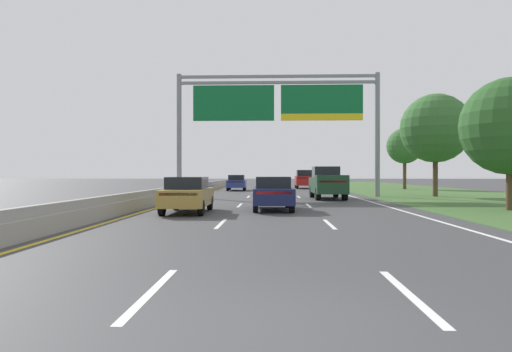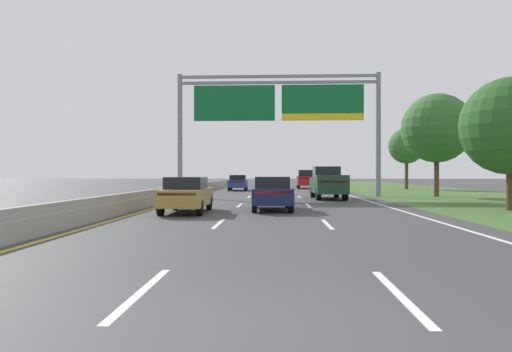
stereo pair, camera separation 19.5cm
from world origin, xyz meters
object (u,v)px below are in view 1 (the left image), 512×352
object	(u,v)px
car_navy_centre_lane_sedan	(273,193)
roadside_tree_mid	(435,128)
pickup_truck_darkgreen	(327,183)
roadside_tree_far	(405,146)
roadside_tree_near	(510,126)
car_red_right_lane_suv	(304,179)
car_blue_left_lane_sedan	(237,182)
overhead_sign_gantry	(278,109)
car_gold_left_lane_sedan	(188,194)

from	to	relation	value
car_navy_centre_lane_sedan	roadside_tree_mid	distance (m)	18.04
pickup_truck_darkgreen	roadside_tree_far	size ratio (longest dim) A/B	0.81
car_navy_centre_lane_sedan	pickup_truck_darkgreen	bearing A→B (deg)	-22.83
pickup_truck_darkgreen	roadside_tree_near	world-z (taller)	roadside_tree_near
car_red_right_lane_suv	roadside_tree_near	world-z (taller)	roadside_tree_near
pickup_truck_darkgreen	car_blue_left_lane_sedan	size ratio (longest dim) A/B	1.22
overhead_sign_gantry	roadside_tree_mid	size ratio (longest dim) A/B	1.98
overhead_sign_gantry	car_navy_centre_lane_sedan	size ratio (longest dim) A/B	3.38
car_navy_centre_lane_sedan	roadside_tree_mid	size ratio (longest dim) A/B	0.58
car_navy_centre_lane_sedan	car_red_right_lane_suv	distance (m)	31.17
car_blue_left_lane_sedan	roadside_tree_mid	world-z (taller)	roadside_tree_mid
car_blue_left_lane_sedan	roadside_tree_mid	bearing A→B (deg)	-128.17
pickup_truck_darkgreen	roadside_tree_near	distance (m)	12.38
car_gold_left_lane_sedan	roadside_tree_near	bearing A→B (deg)	-84.58
car_gold_left_lane_sedan	car_blue_left_lane_sedan	distance (m)	26.08
pickup_truck_darkgreen	car_navy_centre_lane_sedan	world-z (taller)	pickup_truck_darkgreen
roadside_tree_far	car_blue_left_lane_sedan	bearing A→B (deg)	-166.70
pickup_truck_darkgreen	car_navy_centre_lane_sedan	bearing A→B (deg)	157.88
car_blue_left_lane_sedan	roadside_tree_near	distance (m)	28.64
car_navy_centre_lane_sedan	roadside_tree_far	distance (m)	32.36
car_red_right_lane_suv	car_navy_centre_lane_sedan	bearing A→B (deg)	173.75
overhead_sign_gantry	roadside_tree_far	xyz separation A→B (m)	(14.06, 16.47, -1.81)
car_navy_centre_lane_sedan	roadside_tree_far	xyz separation A→B (m)	(14.43, 28.70, 3.90)
roadside_tree_near	roadside_tree_mid	distance (m)	12.80
pickup_truck_darkgreen	car_blue_left_lane_sedan	xyz separation A→B (m)	(-7.34, 14.83, -0.26)
roadside_tree_far	car_navy_centre_lane_sedan	bearing A→B (deg)	-116.68
pickup_truck_darkgreen	roadside_tree_mid	distance (m)	9.77
car_gold_left_lane_sedan	car_red_right_lane_suv	xyz separation A→B (m)	(7.34, 32.60, 0.28)
car_gold_left_lane_sedan	roadside_tree_far	world-z (taller)	roadside_tree_far
roadside_tree_near	car_blue_left_lane_sedan	bearing A→B (deg)	120.93
overhead_sign_gantry	car_red_right_lane_suv	size ratio (longest dim) A/B	3.20
overhead_sign_gantry	car_navy_centre_lane_sedan	bearing A→B (deg)	-91.73
pickup_truck_darkgreen	roadside_tree_far	xyz separation A→B (m)	(10.71, 19.10, 3.64)
overhead_sign_gantry	car_blue_left_lane_sedan	size ratio (longest dim) A/B	3.39
overhead_sign_gantry	car_navy_centre_lane_sedan	xyz separation A→B (m)	(-0.37, -12.23, -5.70)
car_red_right_lane_suv	roadside_tree_far	world-z (taller)	roadside_tree_far
overhead_sign_gantry	car_red_right_lane_suv	distance (m)	19.77
roadside_tree_near	roadside_tree_mid	bearing A→B (deg)	85.24
car_red_right_lane_suv	roadside_tree_far	distance (m)	11.63
car_navy_centre_lane_sedan	overhead_sign_gantry	bearing A→B (deg)	-3.38
roadside_tree_mid	car_gold_left_lane_sedan	bearing A→B (deg)	-137.77
car_blue_left_lane_sedan	roadside_tree_mid	distance (m)	20.04
car_blue_left_lane_sedan	pickup_truck_darkgreen	bearing A→B (deg)	-155.09
pickup_truck_darkgreen	roadside_tree_far	bearing A→B (deg)	-30.21
car_blue_left_lane_sedan	roadside_tree_mid	xyz separation A→B (m)	(15.69, -11.72, 4.25)
pickup_truck_darkgreen	car_red_right_lane_suv	distance (m)	21.36
car_gold_left_lane_sedan	roadside_tree_mid	size ratio (longest dim) A/B	0.58
car_gold_left_lane_sedan	car_navy_centre_lane_sedan	xyz separation A→B (m)	(3.74, 1.64, 0.00)
pickup_truck_darkgreen	car_navy_centre_lane_sedan	distance (m)	10.30
overhead_sign_gantry	car_gold_left_lane_sedan	distance (m)	15.55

